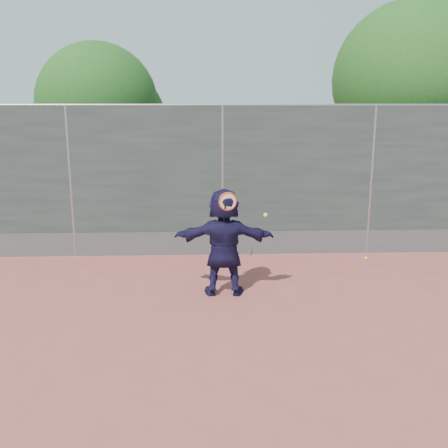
{
  "coord_description": "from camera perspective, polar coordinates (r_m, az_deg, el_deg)",
  "views": [
    {
      "loc": [
        -0.36,
        -6.36,
        2.99
      ],
      "look_at": [
        -0.06,
        1.31,
        1.16
      ],
      "focal_mm": 40.0,
      "sensor_mm": 36.0,
      "label": 1
    }
  ],
  "objects": [
    {
      "name": "fence",
      "position": [
        9.96,
        -0.15,
        5.27
      ],
      "size": [
        20.0,
        0.06,
        3.03
      ],
      "color": "#38423D",
      "rests_on": "ground"
    },
    {
      "name": "swing_action",
      "position": [
        7.63,
        0.86,
        2.31
      ],
      "size": [
        0.77,
        0.17,
        0.51
      ],
      "color": "red",
      "rests_on": "ground"
    },
    {
      "name": "player",
      "position": [
        7.96,
        0.0,
        -2.04
      ],
      "size": [
        1.64,
        0.58,
        1.74
      ],
      "primitive_type": "imported",
      "rotation": [
        0.0,
        0.0,
        3.1
      ],
      "color": "#181437",
      "rests_on": "ground"
    },
    {
      "name": "ground",
      "position": [
        7.03,
        0.92,
        -11.76
      ],
      "size": [
        80.0,
        80.0,
        0.0
      ],
      "primitive_type": "plane",
      "color": "#9E4C42",
      "rests_on": "ground"
    },
    {
      "name": "tree_left",
      "position": [
        13.15,
        -13.5,
        12.81
      ],
      "size": [
        3.15,
        3.0,
        4.53
      ],
      "color": "#382314",
      "rests_on": "ground"
    },
    {
      "name": "tree_right",
      "position": [
        13.13,
        21.07,
        14.71
      ],
      "size": [
        3.78,
        3.6,
        5.39
      ],
      "color": "#382314",
      "rests_on": "ground"
    },
    {
      "name": "weed_clump",
      "position": [
        10.17,
        1.54,
        -2.92
      ],
      "size": [
        0.68,
        0.07,
        0.3
      ],
      "color": "#387226",
      "rests_on": "ground"
    },
    {
      "name": "ball_ground",
      "position": [
        10.31,
        15.9,
        -3.8
      ],
      "size": [
        0.07,
        0.07,
        0.07
      ],
      "primitive_type": "sphere",
      "color": "#DDF035",
      "rests_on": "ground"
    }
  ]
}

